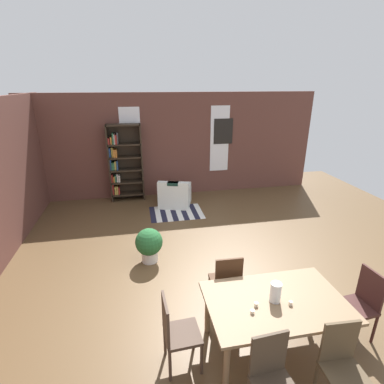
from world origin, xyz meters
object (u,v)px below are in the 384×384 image
(dining_chair_near_right, at_px, (343,365))
(potted_plant_by_shelf, at_px, (149,244))
(dining_chair_far_left, at_px, (226,281))
(armchair_white, at_px, (175,196))
(dining_chair_head_right, at_px, (361,302))
(dining_chair_near_left, at_px, (273,379))
(vase_on_table, at_px, (276,292))
(dining_chair_head_left, at_px, (176,331))
(dining_table, at_px, (275,306))
(bookshelf_tall, at_px, (123,163))

(dining_chair_near_right, distance_m, potted_plant_by_shelf, 3.46)
(dining_chair_far_left, height_order, armchair_white, dining_chair_far_left)
(dining_chair_head_right, height_order, dining_chair_near_left, same)
(dining_chair_near_left, bearing_deg, armchair_white, 91.79)
(vase_on_table, relative_size, dining_chair_head_left, 0.26)
(potted_plant_by_shelf, bearing_deg, dining_table, -58.43)
(dining_chair_head_right, bearing_deg, dining_chair_near_left, -154.42)
(dining_chair_near_left, bearing_deg, dining_chair_head_left, 137.94)
(dining_table, bearing_deg, potted_plant_by_shelf, 121.57)
(dining_table, xyz_separation_m, dining_chair_head_left, (-1.19, -0.00, -0.15))
(vase_on_table, distance_m, dining_chair_near_right, 0.91)
(armchair_white, bearing_deg, bookshelf_tall, 152.07)
(dining_chair_near_left, xyz_separation_m, dining_chair_head_left, (-0.82, 0.74, 0.00))
(bookshelf_tall, bearing_deg, armchair_white, -27.93)
(dining_chair_head_left, relative_size, armchair_white, 0.95)
(vase_on_table, relative_size, bookshelf_tall, 0.12)
(dining_chair_near_left, distance_m, potted_plant_by_shelf, 3.15)
(vase_on_table, xyz_separation_m, dining_chair_far_left, (-0.35, 0.74, -0.35))
(dining_chair_head_right, distance_m, dining_chair_near_left, 1.74)
(vase_on_table, bearing_deg, potted_plant_by_shelf, 121.20)
(vase_on_table, distance_m, dining_chair_far_left, 0.89)
(dining_chair_near_left, bearing_deg, dining_chair_head_right, 25.58)
(dining_table, height_order, vase_on_table, vase_on_table)
(dining_chair_head_right, distance_m, dining_chair_far_left, 1.73)
(dining_chair_near_right, height_order, armchair_white, dining_chair_near_right)
(dining_table, xyz_separation_m, dining_chair_far_left, (-0.37, 0.74, -0.15))
(dining_table, xyz_separation_m, potted_plant_by_shelf, (-1.38, 2.24, -0.29))
(dining_chair_near_left, bearing_deg, vase_on_table, 64.55)
(dining_chair_far_left, bearing_deg, dining_chair_head_left, -137.75)
(dining_table, distance_m, bookshelf_tall, 5.82)
(dining_chair_near_left, relative_size, dining_chair_head_left, 1.00)
(dining_chair_head_right, relative_size, dining_chair_near_right, 1.00)
(dining_chair_head_left, height_order, bookshelf_tall, bookshelf_tall)
(vase_on_table, height_order, dining_chair_near_right, vase_on_table)
(vase_on_table, distance_m, dining_chair_near_left, 0.89)
(armchair_white, height_order, potted_plant_by_shelf, armchair_white)
(dining_chair_near_left, bearing_deg, dining_table, 63.32)
(dining_chair_head_right, bearing_deg, bookshelf_tall, 119.07)
(dining_chair_head_left, distance_m, dining_chair_near_right, 1.73)
(dining_chair_near_left, distance_m, dining_chair_near_right, 0.75)
(dining_chair_near_right, bearing_deg, armchair_white, 99.41)
(dining_chair_far_left, distance_m, dining_chair_near_right, 1.66)
(dining_chair_near_left, bearing_deg, potted_plant_by_shelf, 108.59)
(dining_chair_near_right, xyz_separation_m, bookshelf_tall, (-2.23, 6.24, 0.56))
(dining_chair_near_left, relative_size, armchair_white, 0.95)
(dining_chair_head_left, height_order, armchair_white, dining_chair_head_left)
(dining_chair_far_left, relative_size, bookshelf_tall, 0.45)
(dining_chair_far_left, height_order, dining_chair_head_left, same)
(dining_chair_near_left, height_order, dining_chair_head_left, same)
(dining_chair_near_right, bearing_deg, dining_chair_head_left, 154.72)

